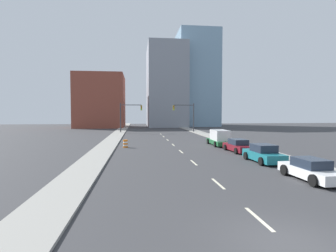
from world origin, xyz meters
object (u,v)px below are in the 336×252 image
Objects in this scene: traffic_barrel at (125,144)px; sedan_teal at (263,154)px; box_truck_green at (220,138)px; traffic_signal_right at (188,113)px; sedan_maroon at (238,146)px; sedan_white at (311,170)px; traffic_signal_left at (127,113)px.

sedan_teal is at bearing -42.39° from traffic_barrel.
traffic_barrel is 0.16× the size of box_truck_green.
traffic_signal_right is 1.40× the size of sedan_teal.
sedan_white is at bearing -93.39° from sedan_maroon.
sedan_teal is (-0.44, -36.37, -3.52)m from traffic_signal_right.
traffic_signal_left is 25.45m from traffic_barrel.
traffic_signal_left is 1.00× the size of traffic_signal_right.
traffic_signal_left is 44.65m from sedan_white.
box_truck_green is (-0.05, 11.95, 0.27)m from sedan_teal.
box_truck_green is at bearing -61.97° from traffic_signal_left.
traffic_barrel is (0.77, -25.16, -3.75)m from traffic_signal_left.
sedan_white is at bearing -88.56° from box_truck_green.
traffic_signal_left reaches higher than box_truck_green.
traffic_signal_right reaches higher than sedan_teal.
traffic_barrel is 0.21× the size of sedan_teal.
traffic_signal_left is at bearing 91.76° from traffic_barrel.
sedan_maroon is at bearing -22.43° from traffic_barrel.
sedan_maroon is (-0.29, -30.30, -3.58)m from traffic_signal_right.
traffic_barrel is 0.20× the size of sedan_white.
traffic_signal_left reaches higher than sedan_teal.
sedan_teal reaches higher than traffic_barrel.
traffic_barrel is at bearing 123.97° from sedan_white.
sedan_teal is (-0.02, 6.17, 0.06)m from sedan_white.
sedan_teal is at bearing -90.70° from traffic_signal_right.
sedan_teal reaches higher than sedan_white.
traffic_signal_right is at bearing 90.05° from box_truck_green.
box_truck_green is at bearing 89.29° from sedan_maroon.
sedan_maroon is (0.14, 12.24, 0.00)m from sedan_white.
traffic_signal_right is 30.51m from sedan_maroon.
box_truck_green is at bearing 88.90° from sedan_white.
traffic_barrel is at bearing 154.82° from sedan_maroon.
box_truck_green reaches higher than sedan_teal.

